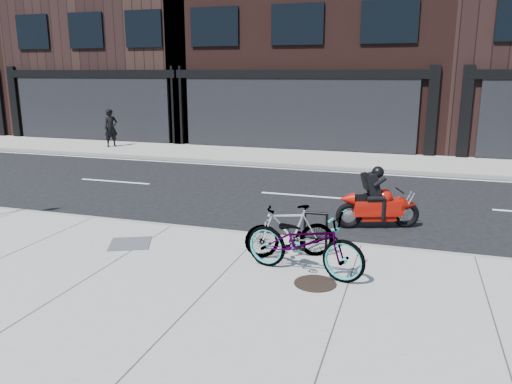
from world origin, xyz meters
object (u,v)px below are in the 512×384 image
(manhole_cover, at_px, (315,283))
(utility_grate, at_px, (130,244))
(bicycle_rear, at_px, (289,231))
(bike_rack, at_px, (316,228))
(motorcycle, at_px, (382,203))
(bicycle_front, at_px, (304,242))
(pedestrian, at_px, (111,128))

(manhole_cover, xyz_separation_m, utility_grate, (-3.74, 0.75, 0.00))
(utility_grate, bearing_deg, bicycle_rear, 4.87)
(bicycle_rear, relative_size, manhole_cover, 2.40)
(bike_rack, bearing_deg, motorcycle, 65.86)
(bike_rack, height_order, motorcycle, motorcycle)
(bicycle_rear, bearing_deg, bike_rack, 114.70)
(bicycle_front, height_order, utility_grate, bicycle_front)
(pedestrian, distance_m, utility_grate, 13.39)
(bike_rack, xyz_separation_m, pedestrian, (-11.08, 10.31, 0.38))
(bicycle_front, bearing_deg, motorcycle, -4.69)
(motorcycle, xyz_separation_m, utility_grate, (-4.47, -2.94, -0.42))
(pedestrian, height_order, utility_grate, pedestrian)
(bicycle_front, bearing_deg, utility_grate, 95.50)
(utility_grate, bearing_deg, pedestrian, 124.78)
(manhole_cover, bearing_deg, bicycle_front, 126.82)
(motorcycle, relative_size, pedestrian, 1.08)
(bicycle_front, distance_m, pedestrian, 15.89)
(bicycle_front, xyz_separation_m, bicycle_rear, (-0.40, 0.66, -0.07))
(bicycle_front, xyz_separation_m, manhole_cover, (0.26, -0.35, -0.53))
(motorcycle, bearing_deg, pedestrian, 126.34)
(bicycle_front, distance_m, motorcycle, 3.48)
(bike_rack, distance_m, pedestrian, 15.13)
(bicycle_front, height_order, bicycle_rear, bicycle_front)
(bike_rack, distance_m, utility_grate, 3.55)
(manhole_cover, height_order, utility_grate, same)
(bike_rack, relative_size, pedestrian, 0.46)
(bike_rack, distance_m, manhole_cover, 1.51)
(motorcycle, height_order, manhole_cover, motorcycle)
(motorcycle, relative_size, manhole_cover, 2.70)
(pedestrian, bearing_deg, utility_grate, -112.80)
(bike_rack, xyz_separation_m, manhole_cover, (0.28, -1.42, -0.43))
(bike_rack, bearing_deg, utility_grate, -169.00)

